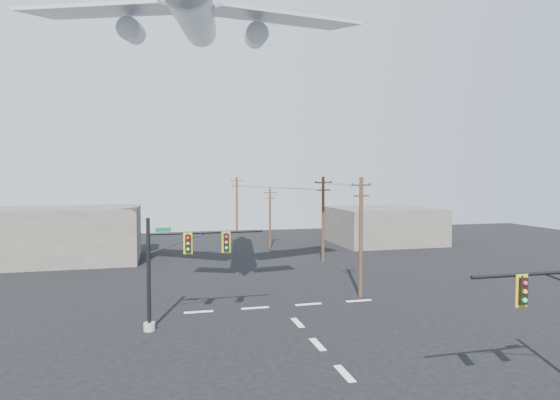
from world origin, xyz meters
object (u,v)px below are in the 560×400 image
object	(u,v)px
signal_mast_far	(175,269)
airliner	(195,14)
utility_pole_a	(361,235)
utility_pole_d	(237,204)
utility_pole_b	(323,218)
utility_pole_c	(270,217)

from	to	relation	value
signal_mast_far	airliner	distance (m)	17.93
signal_mast_far	utility_pole_a	size ratio (longest dim) A/B	0.79
utility_pole_d	airliner	bearing A→B (deg)	-83.81
utility_pole_b	utility_pole_c	xyz separation A→B (m)	(-3.37, 11.27, -0.82)
signal_mast_far	utility_pole_b	distance (m)	25.13
utility_pole_a	airliner	bearing A→B (deg)	159.85
utility_pole_d	airliner	size ratio (longest dim) A/B	0.37
signal_mast_far	airliner	bearing A→B (deg)	71.25
signal_mast_far	utility_pole_c	size ratio (longest dim) A/B	0.95
utility_pole_c	utility_pole_d	bearing A→B (deg)	114.84
signal_mast_far	utility_pole_c	xyz separation A→B (m)	(12.95, 30.34, 0.35)
signal_mast_far	utility_pole_d	size ratio (longest dim) A/B	0.79
utility_pole_d	airliner	distance (m)	45.97
signal_mast_far	airliner	size ratio (longest dim) A/B	0.29
utility_pole_b	utility_pole_d	xyz separation A→B (m)	(-5.16, 27.97, -0.03)
signal_mast_far	airliner	world-z (taller)	airliner
signal_mast_far	airliner	xyz separation A→B (m)	(1.70, 5.00, 17.14)
utility_pole_a	utility_pole_b	xyz separation A→B (m)	(2.09, 14.76, 0.02)
utility_pole_c	utility_pole_a	bearing A→B (deg)	-68.44
airliner	utility_pole_c	bearing A→B (deg)	-16.65
utility_pole_c	utility_pole_b	bearing A→B (deg)	-54.61
utility_pole_d	utility_pole_b	bearing A→B (deg)	-60.67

